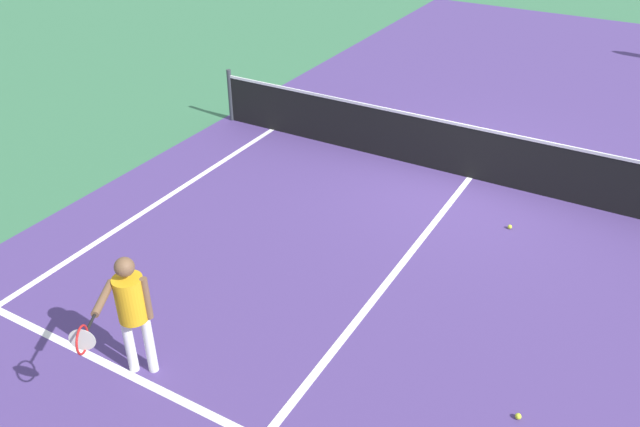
{
  "coord_description": "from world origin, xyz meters",
  "views": [
    {
      "loc": [
        2.64,
        -9.83,
        5.28
      ],
      "look_at": [
        -0.85,
        -3.75,
        1.0
      ],
      "focal_mm": 36.08,
      "sensor_mm": 36.0,
      "label": 1
    }
  ],
  "objects_px": {
    "player_near": "(131,306)",
    "tennis_ball_mid_court": "(518,416)",
    "tennis_ball_near_net": "(510,227)",
    "net": "(473,152)"
  },
  "relations": [
    {
      "from": "player_near",
      "to": "tennis_ball_mid_court",
      "type": "distance_m",
      "value": 4.19
    },
    {
      "from": "tennis_ball_near_net",
      "to": "tennis_ball_mid_court",
      "type": "xyz_separation_m",
      "value": [
        1.09,
        -3.57,
        0.0
      ]
    },
    {
      "from": "net",
      "to": "player_near",
      "type": "relative_size",
      "value": 6.72
    },
    {
      "from": "player_near",
      "to": "net",
      "type": "bearing_deg",
      "value": 74.89
    },
    {
      "from": "net",
      "to": "player_near",
      "type": "distance_m",
      "value": 6.52
    },
    {
      "from": "player_near",
      "to": "tennis_ball_near_net",
      "type": "xyz_separation_m",
      "value": [
        2.75,
        5.0,
        -0.91
      ]
    },
    {
      "from": "player_near",
      "to": "tennis_ball_near_net",
      "type": "height_order",
      "value": "player_near"
    },
    {
      "from": "player_near",
      "to": "tennis_ball_mid_court",
      "type": "xyz_separation_m",
      "value": [
        3.84,
        1.43,
        -0.91
      ]
    },
    {
      "from": "player_near",
      "to": "tennis_ball_mid_court",
      "type": "relative_size",
      "value": 23.24
    },
    {
      "from": "player_near",
      "to": "tennis_ball_mid_court",
      "type": "bearing_deg",
      "value": 20.46
    }
  ]
}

